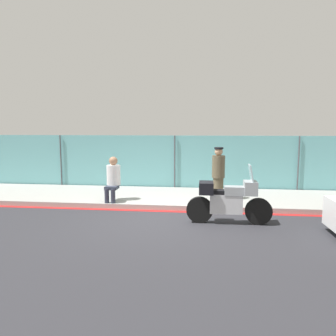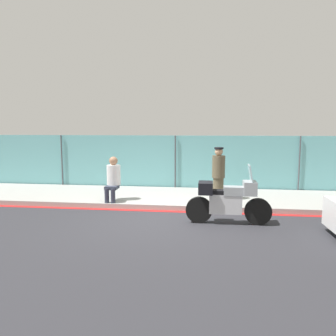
% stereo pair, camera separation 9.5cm
% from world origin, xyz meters
% --- Properties ---
extents(ground_plane, '(120.00, 120.00, 0.00)m').
position_xyz_m(ground_plane, '(0.00, 0.00, 0.00)').
color(ground_plane, '#2D2D33').
extents(sidewalk, '(33.74, 2.97, 0.15)m').
position_xyz_m(sidewalk, '(0.00, 2.44, 0.08)').
color(sidewalk, '#9E9E99').
rests_on(sidewalk, ground_plane).
extents(curb_paint_stripe, '(33.74, 0.18, 0.01)m').
position_xyz_m(curb_paint_stripe, '(0.00, 0.86, 0.00)').
color(curb_paint_stripe, red).
rests_on(curb_paint_stripe, ground_plane).
extents(storefront_fence, '(32.05, 0.16, 2.13)m').
position_xyz_m(storefront_fence, '(0.00, 4.01, 1.07)').
color(storefront_fence, '#6BB2B7').
rests_on(storefront_fence, ground_plane).
extents(motorcycle, '(2.16, 0.51, 1.53)m').
position_xyz_m(motorcycle, '(1.76, -0.15, 0.62)').
color(motorcycle, black).
rests_on(motorcycle, ground_plane).
extents(officer_standing, '(0.41, 0.41, 1.67)m').
position_xyz_m(officer_standing, '(1.58, 1.98, 1.00)').
color(officer_standing, brown).
rests_on(officer_standing, sidewalk).
extents(person_seated_on_curb, '(0.43, 0.72, 1.38)m').
position_xyz_m(person_seated_on_curb, '(-1.70, 1.44, 0.91)').
color(person_seated_on_curb, '#2D3342').
rests_on(person_seated_on_curb, sidewalk).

